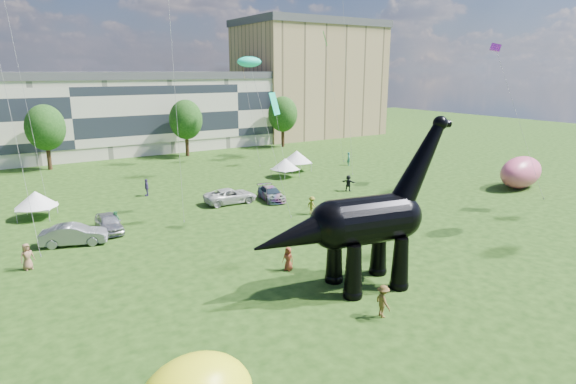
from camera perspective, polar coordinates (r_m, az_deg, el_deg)
ground at (r=30.76m, az=10.91°, el=-11.79°), size 220.00×220.00×0.00m
terrace_row at (r=82.89m, az=-24.78°, el=7.86°), size 78.00×11.00×12.00m
apartment_block at (r=103.54m, az=2.51°, el=12.93°), size 28.00×18.00×22.00m
tree_mid_left at (r=73.49m, az=-26.86°, el=7.21°), size 5.20×5.20×9.44m
tree_mid_right at (r=78.08m, az=-12.04°, el=8.75°), size 5.20×5.20×9.44m
tree_far_right at (r=86.07m, az=-0.62°, el=9.54°), size 5.20×5.20×9.44m
dinosaur_sculpture at (r=30.05m, az=8.54°, el=-3.77°), size 13.53×4.70×11.02m
car_silver at (r=43.66m, az=-20.47°, el=-3.44°), size 1.97×4.62×1.56m
car_grey at (r=41.50m, az=-24.03°, el=-4.64°), size 5.26×3.22×1.64m
car_white at (r=50.02m, az=-6.83°, el=-0.45°), size 5.59×2.82×1.52m
car_dark at (r=50.83m, az=-2.02°, el=-0.20°), size 2.81×5.05×1.38m
gazebo_near at (r=61.58m, az=-0.34°, el=3.34°), size 4.10×4.10×2.44m
gazebo_far at (r=65.49m, az=1.03°, el=4.21°), size 4.34×4.34×2.78m
gazebo_left at (r=50.08m, az=-27.72°, el=-0.77°), size 4.79×4.79×2.57m
inflatable_pink at (r=62.22m, az=25.89°, el=2.13°), size 7.86×4.86×3.67m
visitors at (r=42.63m, az=-5.70°, el=-2.83°), size 55.43×36.26×1.89m
kites at (r=41.07m, az=-27.79°, el=19.21°), size 64.88×54.48×31.68m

